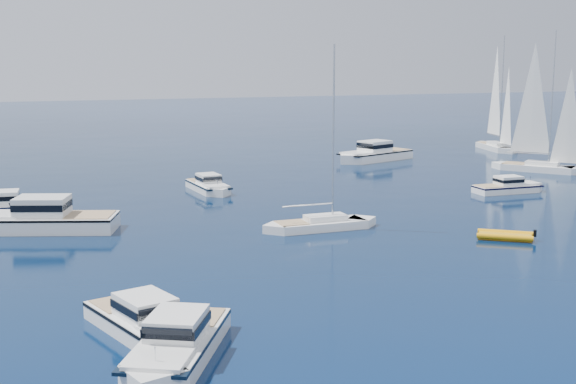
% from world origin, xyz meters
% --- Properties ---
extents(ground, '(400.00, 400.00, 0.00)m').
position_xyz_m(ground, '(0.00, 0.00, 0.00)').
color(ground, '#08204F').
rests_on(ground, ground).
extents(motor_cruiser_near, '(4.96, 8.99, 2.26)m').
position_xyz_m(motor_cruiser_near, '(-13.16, 5.78, 0.00)').
color(motor_cruiser_near, white).
rests_on(motor_cruiser_near, ground).
extents(motor_cruiser_left, '(6.70, 9.19, 2.35)m').
position_xyz_m(motor_cruiser_left, '(-12.57, 2.80, 0.00)').
color(motor_cruiser_left, silver).
rests_on(motor_cruiser_left, ground).
extents(motor_cruiser_centre, '(12.17, 7.23, 3.06)m').
position_xyz_m(motor_cruiser_centre, '(-16.30, 29.10, 0.00)').
color(motor_cruiser_centre, silver).
rests_on(motor_cruiser_centre, ground).
extents(motor_cruiser_far_r, '(7.29, 2.42, 1.90)m').
position_xyz_m(motor_cruiser_far_r, '(23.80, 30.54, 0.00)').
color(motor_cruiser_far_r, white).
rests_on(motor_cruiser_far_r, ground).
extents(motor_cruiser_distant, '(11.80, 7.22, 2.97)m').
position_xyz_m(motor_cruiser_distant, '(22.32, 54.32, 0.00)').
color(motor_cruiser_distant, white).
rests_on(motor_cruiser_distant, ground).
extents(motor_cruiser_horizon, '(2.86, 7.79, 2.01)m').
position_xyz_m(motor_cruiser_horizon, '(-1.13, 40.53, 0.00)').
color(motor_cruiser_horizon, white).
rests_on(motor_cruiser_horizon, ground).
extents(sailboat_centre, '(9.02, 2.38, 13.25)m').
position_xyz_m(sailboat_centre, '(2.14, 22.65, 0.00)').
color(sailboat_centre, white).
rests_on(sailboat_centre, ground).
extents(sailboat_sails_r, '(8.59, 9.75, 15.22)m').
position_xyz_m(sailboat_sails_r, '(34.71, 40.42, 0.00)').
color(sailboat_sails_r, white).
rests_on(sailboat_sails_r, ground).
extents(sailboat_sails_far, '(4.76, 10.66, 15.18)m').
position_xyz_m(sailboat_sails_far, '(42.18, 58.30, 0.00)').
color(sailboat_sails_far, silver).
rests_on(sailboat_sails_far, ground).
extents(tender_yellow, '(4.24, 3.90, 0.95)m').
position_xyz_m(tender_yellow, '(12.35, 15.52, 0.00)').
color(tender_yellow, orange).
rests_on(tender_yellow, ground).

